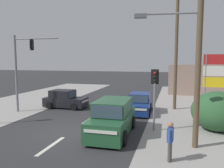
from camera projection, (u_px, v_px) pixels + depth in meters
name	position (u px, v px, depth m)	size (l,w,h in m)	color
ground_plane	(70.00, 133.00, 12.30)	(140.00, 140.00, 0.00)	#303033
lane_dash_near	(51.00, 146.00, 10.39)	(0.20, 2.40, 0.01)	silver
lane_dash_mid	(90.00, 119.00, 15.18)	(0.20, 2.40, 0.01)	silver
lane_dash_far	(110.00, 105.00, 19.96)	(0.20, 2.40, 0.01)	silver
kerb_left_verge	(0.00, 109.00, 18.41)	(8.00, 40.00, 0.02)	#A39E99
utility_pole_foreground_right	(195.00, 48.00, 9.72)	(3.77, 0.65, 8.51)	brown
utility_pole_midground_right	(176.00, 42.00, 17.65)	(1.80, 0.26, 10.59)	brown
traffic_signal_mast	(22.00, 63.00, 16.90)	(3.68, 0.44, 6.00)	slate
pedestal_signal_right_kerb	(155.00, 89.00, 12.36)	(0.44, 0.29, 3.56)	slate
shopping_plaza_sign	(217.00, 74.00, 18.09)	(2.10, 0.16, 4.60)	slate
roadside_bush	(221.00, 113.00, 12.43)	(3.17, 2.72, 2.30)	#2D5B33
shopfront_wall_far	(223.00, 81.00, 24.49)	(12.00, 1.00, 3.60)	gray
suv_crossing_left	(113.00, 118.00, 12.00)	(2.15, 4.58, 1.90)	#235633
hatchback_oncoming_mid	(65.00, 100.00, 18.79)	(3.64, 1.79, 1.53)	black
hatchback_oncoming_near	(139.00, 104.00, 16.95)	(1.93, 3.71, 1.53)	navy
pedestrian_at_kerb	(170.00, 139.00, 8.67)	(0.27, 0.56, 1.63)	#47423D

